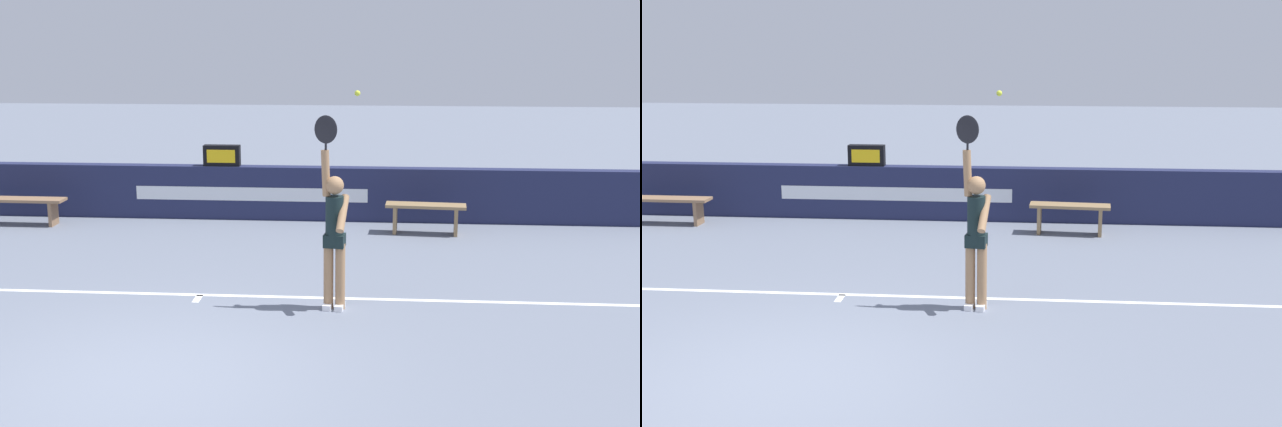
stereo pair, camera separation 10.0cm
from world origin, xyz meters
The scene contains 8 objects.
ground_plane centered at (0.00, 0.00, 0.00)m, with size 60.00×60.00×0.00m, color slate.
court_lines centered at (0.00, -0.33, 0.00)m, with size 11.82×5.98×0.00m.
back_wall centered at (0.00, 6.99, 0.49)m, with size 15.26×0.29×0.98m.
speed_display centered at (-0.54, 6.99, 1.17)m, with size 0.66×0.20×0.38m.
tennis_player centered at (1.79, 2.22, 1.00)m, with size 0.43×0.44×2.42m.
tennis_ball centered at (2.05, 2.31, 2.67)m, with size 0.07×0.07×0.07m.
courtside_bench_near centered at (3.13, 6.08, 0.39)m, with size 1.38×0.46×0.52m.
courtside_bench_far centered at (-4.12, 6.21, 0.38)m, with size 1.74×0.38×0.48m.
Camera 2 is at (2.42, -7.20, 3.39)m, focal length 44.60 mm.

